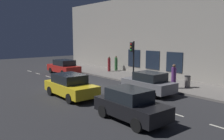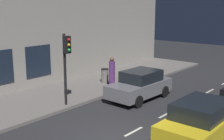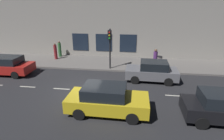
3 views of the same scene
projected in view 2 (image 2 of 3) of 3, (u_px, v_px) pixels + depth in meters
ground_plane at (118, 140)px, 11.81m from camera, size 60.00×60.00×0.00m
sidewalk at (24, 105)px, 15.71m from camera, size 4.50×32.00×0.15m
lane_centre_line at (134, 132)px, 12.55m from camera, size 0.12×27.20×0.01m
traffic_light at (66, 56)px, 14.90m from camera, size 0.48×0.32×3.59m
parked_car_0 at (140, 85)px, 16.78m from camera, size 1.97×4.01×1.58m
parked_car_1 at (202, 120)px, 11.66m from camera, size 1.99×4.41×1.58m
pedestrian_0 at (112, 73)px, 18.56m from camera, size 0.46×0.46×1.87m
trash_bin at (105, 76)px, 19.72m from camera, size 0.48×0.48×0.93m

